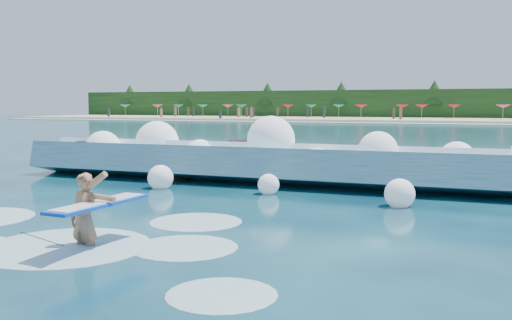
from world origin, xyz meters
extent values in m
plane|color=#061F37|center=(0.00, 0.00, 0.00)|extent=(200.00, 200.00, 0.00)
cube|color=tan|center=(0.00, 78.00, 0.20)|extent=(140.00, 20.00, 0.40)
cube|color=silver|center=(0.00, 67.00, 0.04)|extent=(140.00, 5.00, 0.08)
cube|color=black|center=(0.00, 88.00, 2.50)|extent=(140.00, 4.00, 5.00)
cube|color=teal|center=(0.73, 6.54, 0.46)|extent=(18.42, 2.80, 1.54)
cube|color=white|center=(0.73, 7.34, 0.92)|extent=(18.42, 1.30, 0.72)
cube|color=black|center=(-6.46, 7.63, 0.47)|extent=(2.77, 2.25, 1.36)
cube|color=black|center=(-3.46, 6.83, 0.37)|extent=(2.30, 2.08, 1.04)
cube|color=black|center=(-0.76, 8.03, 0.51)|extent=(2.66, 2.53, 1.46)
imported|color=#9F6D4A|center=(0.12, -2.55, 0.53)|extent=(0.63, 0.45, 1.61)
cube|color=blue|center=(0.40, -2.50, 0.81)|extent=(0.59, 2.22, 0.05)
cube|color=white|center=(0.40, -2.50, 0.82)|extent=(0.50, 2.03, 0.05)
cylinder|color=black|center=(0.30, -3.75, 0.45)|extent=(0.01, 0.91, 0.43)
sphere|color=white|center=(-6.21, 6.38, 0.93)|extent=(1.28, 1.28, 1.28)
sphere|color=white|center=(-4.48, 7.23, 1.14)|extent=(1.56, 1.56, 1.56)
sphere|color=white|center=(-2.51, 6.78, 0.76)|extent=(1.14, 1.14, 1.14)
sphere|color=white|center=(0.03, 6.92, 1.37)|extent=(1.56, 1.56, 1.56)
sphere|color=white|center=(1.77, 6.25, 0.66)|extent=(1.09, 1.09, 1.09)
sphere|color=white|center=(3.58, 6.54, 1.13)|extent=(1.20, 1.20, 1.20)
sphere|color=white|center=(5.77, 7.22, 0.90)|extent=(1.06, 1.06, 1.06)
sphere|color=white|center=(-2.50, 4.20, 0.31)|extent=(0.78, 0.78, 0.78)
sphere|color=white|center=(0.91, 4.39, 0.26)|extent=(0.61, 0.61, 0.61)
sphere|color=white|center=(4.62, 3.75, 0.31)|extent=(0.76, 0.76, 0.76)
ellipsoid|color=silver|center=(-0.30, -2.56, 0.00)|extent=(3.04, 3.04, 0.15)
ellipsoid|color=silver|center=(1.69, -1.82, 0.00)|extent=(1.92, 1.92, 0.10)
ellipsoid|color=silver|center=(0.83, 0.21, 0.00)|extent=(2.02, 2.02, 0.10)
ellipsoid|color=silver|center=(3.38, -3.85, 0.00)|extent=(1.52, 1.52, 0.08)
cone|color=#15856B|center=(-55.12, 77.63, 2.25)|extent=(2.00, 2.00, 0.50)
cone|color=#CB3B6D|center=(-48.80, 78.55, 2.25)|extent=(2.00, 2.00, 0.50)
cone|color=#15856B|center=(-45.24, 79.88, 2.25)|extent=(2.00, 2.00, 0.50)
cone|color=#15856B|center=(-40.87, 80.99, 2.25)|extent=(2.00, 2.00, 0.50)
cone|color=#CB3B6D|center=(-35.90, 80.96, 2.25)|extent=(2.00, 2.00, 0.50)
cone|color=#15856B|center=(-32.57, 79.24, 2.25)|extent=(2.00, 2.00, 0.50)
cone|color=red|center=(-24.88, 81.44, 2.25)|extent=(2.00, 2.00, 0.50)
cone|color=#15856B|center=(-20.90, 81.86, 2.25)|extent=(2.00, 2.00, 0.50)
cone|color=#15856B|center=(-16.03, 81.22, 2.25)|extent=(2.00, 2.00, 0.50)
cone|color=red|center=(-11.79, 78.44, 2.25)|extent=(2.00, 2.00, 0.50)
cone|color=red|center=(-5.82, 80.64, 2.25)|extent=(2.00, 2.00, 0.50)
cone|color=red|center=(-2.86, 80.76, 2.25)|extent=(2.00, 2.00, 0.50)
cone|color=red|center=(1.76, 82.27, 2.25)|extent=(2.00, 2.00, 0.50)
cone|color=#CB3B6D|center=(8.57, 77.66, 2.25)|extent=(2.00, 2.00, 0.50)
cube|color=#3F332D|center=(-14.12, 69.87, 0.80)|extent=(0.35, 0.22, 1.44)
cube|color=#8C664C|center=(-39.92, 71.16, 1.14)|extent=(0.35, 0.22, 1.48)
cube|color=#262633|center=(-40.48, 79.04, 1.20)|extent=(0.35, 0.22, 1.60)
cube|color=brown|center=(-54.44, 71.78, 1.13)|extent=(0.35, 0.22, 1.45)
cube|color=#3F332D|center=(-38.22, 77.83, 1.11)|extent=(0.35, 0.22, 1.42)
cube|color=#262633|center=(-8.08, 77.08, 1.15)|extent=(0.35, 0.22, 1.51)
cube|color=brown|center=(6.46, 75.55, 1.20)|extent=(0.35, 0.22, 1.61)
cube|color=#3F332D|center=(-0.93, 81.63, 1.11)|extent=(0.35, 0.22, 1.42)
cube|color=#262633|center=(-27.45, 71.65, 1.19)|extent=(0.35, 0.22, 1.59)
cube|color=brown|center=(-41.70, 76.34, 1.15)|extent=(0.35, 0.22, 1.50)
cube|color=#3F332D|center=(5.72, 72.94, 1.11)|extent=(0.35, 0.22, 1.41)
cube|color=#262633|center=(0.06, 70.30, 1.15)|extent=(0.35, 0.22, 1.50)
cube|color=#3F332D|center=(1.47, 76.37, 1.21)|extent=(0.35, 0.22, 1.61)
cube|color=#8C664C|center=(-23.35, 71.01, 1.18)|extent=(0.35, 0.22, 1.56)
cube|color=#262633|center=(9.31, 78.90, 1.09)|extent=(0.35, 0.22, 1.38)
cube|color=brown|center=(-27.87, 71.48, 1.14)|extent=(0.35, 0.22, 1.48)
cube|color=#3F332D|center=(-14.33, 75.09, 1.13)|extent=(0.35, 0.22, 1.45)
cube|color=#8C664C|center=(-27.77, 72.14, 1.14)|extent=(0.35, 0.22, 1.48)
cube|color=#3F332D|center=(-47.34, 73.39, 1.16)|extent=(0.35, 0.22, 1.51)
cube|color=#8C664C|center=(0.41, 79.73, 1.20)|extent=(0.35, 0.22, 1.60)
cube|color=brown|center=(-17.54, 77.78, 1.15)|extent=(0.35, 0.22, 1.50)
camera|label=1|loc=(6.56, -10.48, 2.52)|focal=40.00mm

